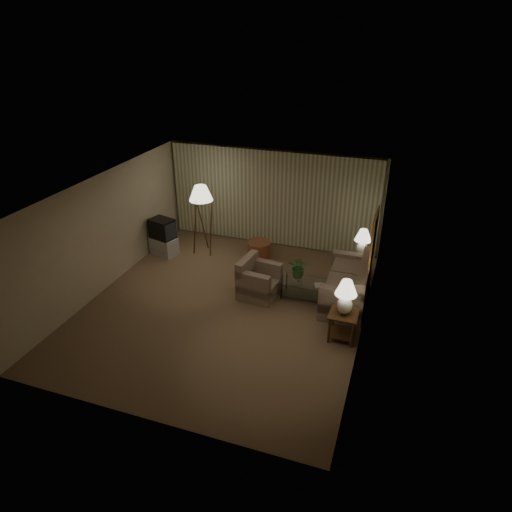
{
  "coord_description": "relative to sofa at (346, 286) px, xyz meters",
  "views": [
    {
      "loc": [
        3.42,
        -7.96,
        5.68
      ],
      "look_at": [
        0.5,
        0.6,
        1.02
      ],
      "focal_mm": 32.0,
      "sensor_mm": 36.0,
      "label": 1
    }
  ],
  "objects": [
    {
      "name": "ground",
      "position": [
        -2.5,
        -0.97,
        -0.41
      ],
      "size": [
        7.0,
        7.0,
        0.0
      ],
      "primitive_type": "plane",
      "color": "brown",
      "rests_on": "ground"
    },
    {
      "name": "room_shell",
      "position": [
        -2.48,
        0.54,
        1.34
      ],
      "size": [
        6.04,
        7.02,
        2.72
      ],
      "color": "beige",
      "rests_on": "ground"
    },
    {
      "name": "table_lamp_far",
      "position": [
        0.15,
        1.25,
        0.6
      ],
      "size": [
        0.4,
        0.4,
        0.7
      ],
      "color": "white",
      "rests_on": "side_table_far"
    },
    {
      "name": "sofa",
      "position": [
        0.0,
        0.0,
        0.0
      ],
      "size": [
        1.88,
        0.98,
        0.82
      ],
      "rotation": [
        0.0,
        0.0,
        -1.56
      ],
      "color": "gray",
      "rests_on": "ground"
    },
    {
      "name": "table_lamp_near",
      "position": [
        0.15,
        -1.35,
        0.62
      ],
      "size": [
        0.43,
        0.43,
        0.74
      ],
      "color": "white",
      "rests_on": "side_table_near"
    },
    {
      "name": "crt_tv",
      "position": [
        -5.05,
        0.81,
        0.35
      ],
      "size": [
        0.85,
        0.77,
        0.53
      ],
      "primitive_type": "cube",
      "rotation": [
        0.0,
        0.0,
        -0.27
      ],
      "color": "black",
      "rests_on": "tv_cabinet"
    },
    {
      "name": "side_table_far",
      "position": [
        0.15,
        1.25,
        -0.01
      ],
      "size": [
        0.54,
        0.46,
        0.6
      ],
      "color": "#351F0E",
      "rests_on": "ground"
    },
    {
      "name": "vase",
      "position": [
        -1.07,
        -0.1,
        0.07
      ],
      "size": [
        0.14,
        0.14,
        0.14
      ],
      "primitive_type": "imported",
      "rotation": [
        0.0,
        0.0,
        -0.07
      ],
      "color": "silver",
      "rests_on": "coffee_table"
    },
    {
      "name": "flowers",
      "position": [
        -1.07,
        -0.1,
        0.4
      ],
      "size": [
        0.49,
        0.43,
        0.51
      ],
      "primitive_type": "imported",
      "rotation": [
        0.0,
        0.0,
        0.08
      ],
      "color": "#3C6E31",
      "rests_on": "vase"
    },
    {
      "name": "armchair",
      "position": [
        -1.93,
        -0.35,
        -0.05
      ],
      "size": [
        1.05,
        1.02,
        0.73
      ],
      "rotation": [
        0.0,
        0.0,
        1.45
      ],
      "color": "gray",
      "rests_on": "ground"
    },
    {
      "name": "book",
      "position": [
        -0.67,
        -0.2,
        0.01
      ],
      "size": [
        0.24,
        0.27,
        0.02
      ],
      "primitive_type": "imported",
      "rotation": [
        0.0,
        0.0,
        0.36
      ],
      "color": "olive",
      "rests_on": "coffee_table"
    },
    {
      "name": "tv_cabinet",
      "position": [
        -5.05,
        0.81,
        -0.16
      ],
      "size": [
        0.94,
        0.81,
        0.5
      ],
      "primitive_type": "cube",
      "rotation": [
        0.0,
        0.0,
        -0.27
      ],
      "color": "#ABABAE",
      "rests_on": "ground"
    },
    {
      "name": "floor_lamp",
      "position": [
        -4.07,
        1.26,
        0.59
      ],
      "size": [
        0.62,
        0.62,
        1.92
      ],
      "color": "#351F0E",
      "rests_on": "ground"
    },
    {
      "name": "side_table_near",
      "position": [
        0.15,
        -1.35,
        0.0
      ],
      "size": [
        0.55,
        0.55,
        0.6
      ],
      "color": "#351F0E",
      "rests_on": "ground"
    },
    {
      "name": "coffee_table",
      "position": [
        -0.92,
        -0.1,
        -0.13
      ],
      "size": [
        1.11,
        0.61,
        0.41
      ],
      "color": "silver",
      "rests_on": "ground"
    },
    {
      "name": "ottoman",
      "position": [
        -2.57,
        1.54,
        -0.2
      ],
      "size": [
        0.66,
        0.66,
        0.41
      ],
      "primitive_type": "cylinder",
      "rotation": [
        0.0,
        0.0,
        -0.06
      ],
      "color": "#9E4B35",
      "rests_on": "ground"
    }
  ]
}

